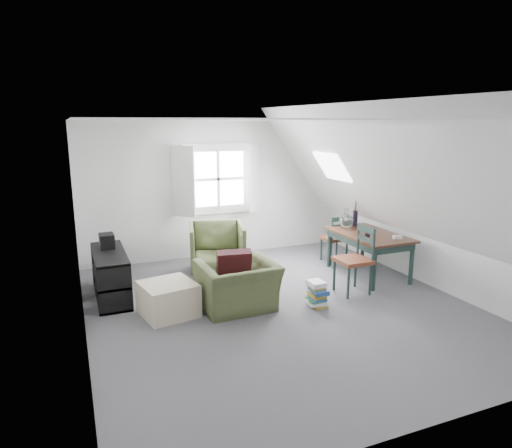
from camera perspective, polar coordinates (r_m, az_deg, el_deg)
name	(u,v)px	position (r m, az deg, el deg)	size (l,w,h in m)	color
floor	(280,307)	(6.35, 3.06, -10.30)	(5.50, 5.50, 0.00)	#525157
ceiling	(283,120)	(5.85, 3.35, 12.86)	(5.50, 5.50, 0.00)	white
wall_back	(218,189)	(8.50, -4.83, 4.32)	(5.00, 5.00, 0.00)	silver
wall_front	(436,286)	(3.78, 21.60, -7.21)	(5.00, 5.00, 0.00)	silver
wall_left	(77,235)	(5.42, -21.43, -1.33)	(5.50, 5.50, 0.00)	silver
wall_right	(430,205)	(7.39, 20.98, 2.26)	(5.50, 5.50, 0.00)	silver
slope_left	(161,184)	(5.41, -11.77, 4.94)	(5.50, 5.50, 0.00)	white
slope_right	(381,173)	(6.71, 15.36, 6.20)	(5.50, 5.50, 0.00)	white
dormer_window	(219,179)	(8.41, -4.70, 5.60)	(1.71, 0.35, 1.30)	white
skylight	(332,167)	(7.77, 9.48, 7.09)	(0.55, 0.75, 0.04)	white
armchair_near	(238,309)	(6.30, -2.29, -10.52)	(1.00, 0.87, 0.65)	#424C2B
armchair_far	(217,271)	(7.79, -4.84, -5.94)	(0.89, 0.92, 0.83)	#424C2B
throw_pillow	(234,266)	(6.23, -2.82, -5.28)	(0.47, 0.13, 0.47)	#390F16
ottoman	(168,299)	(6.14, -10.92, -9.19)	(0.65, 0.65, 0.43)	beige
dining_table	(369,239)	(7.64, 13.92, -1.83)	(0.85, 1.42, 0.71)	#361D12
demijohn	(346,220)	(7.86, 11.20, 0.45)	(0.24, 0.24, 0.34)	silver
vase_twigs	(355,217)	(8.08, 12.29, 0.82)	(0.09, 0.10, 0.68)	black
cup	(367,239)	(7.24, 13.75, -1.86)	(0.09, 0.09, 0.09)	black
paper_box	(397,237)	(7.39, 17.27, -1.59)	(0.13, 0.09, 0.04)	white
dining_chair_far	(335,238)	(8.27, 9.88, -1.70)	(0.41, 0.41, 0.87)	brown
dining_chair_near	(355,259)	(6.85, 12.29, -4.27)	(0.46, 0.46, 0.99)	brown
media_shelf	(111,278)	(6.86, -17.67, -6.44)	(0.44, 1.32, 0.67)	black
electronics_box	(107,241)	(7.01, -18.14, -2.08)	(0.20, 0.28, 0.22)	black
magazine_stack	(317,294)	(6.36, 7.66, -8.65)	(0.27, 0.32, 0.36)	#B29933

